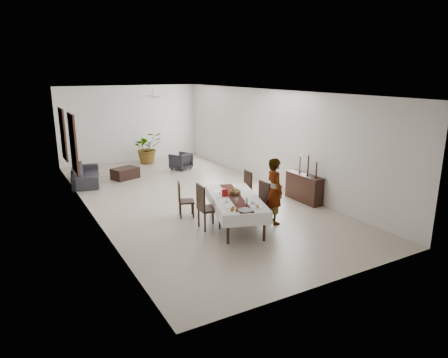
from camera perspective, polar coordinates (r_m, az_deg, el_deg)
The scene contains 88 objects.
floor at distance 12.42m, azimuth -4.80°, elevation -2.55°, with size 6.00×12.00×0.00m, color #B3A48E.
ceiling at distance 11.85m, azimuth -5.15°, elevation 12.36°, with size 6.00×12.00×0.02m, color white.
wall_back at distance 17.62m, azimuth -13.19°, elevation 7.69°, with size 6.00×0.02×3.20m, color white.
wall_front at distance 7.17m, azimuth 15.44°, elevation -2.98°, with size 6.00×0.02×3.20m, color white.
wall_left at distance 11.16m, azimuth -19.13°, elevation 3.12°, with size 0.02×12.00×3.20m, color white.
wall_right at distance 13.54m, azimuth 6.72°, elevation 5.84°, with size 0.02×12.00×3.20m, color white.
dining_table_top at distance 9.95m, azimuth 1.63°, elevation -2.81°, with size 0.96×2.31×0.05m, color black.
table_leg_fl at distance 8.98m, azimuth 0.57°, elevation -7.28°, with size 0.07×0.07×0.67m, color black.
table_leg_fr at distance 9.19m, azimuth 5.78°, elevation -6.84°, with size 0.07×0.07×0.67m, color black.
table_leg_bl at distance 11.01m, azimuth -1.84°, elevation -3.01°, with size 0.07×0.07×0.67m, color black.
table_leg_br at distance 11.17m, azimuth 2.45°, elevation -2.73°, with size 0.07×0.07×0.67m, color black.
tablecloth_top at distance 9.94m, azimuth 1.63°, elevation -2.65°, with size 1.14×2.48×0.01m, color silver.
tablecloth_drape_left at distance 9.88m, azimuth -1.56°, elevation -3.62°, with size 0.01×2.48×0.29m, color white.
tablecloth_drape_right at distance 10.12m, azimuth 4.73°, elevation -3.20°, with size 0.01×2.48×0.29m, color white.
tablecloth_drape_near at distance 8.86m, azimuth 3.46°, elevation -5.90°, with size 1.14×0.01×0.29m, color white.
tablecloth_drape_far at distance 11.14m, azimuth 0.17°, elevation -1.43°, with size 1.14×0.01×0.29m, color white.
table_runner at distance 9.94m, azimuth 1.63°, elevation -2.61°, with size 0.34×2.41×0.00m, color #4E1B16.
red_pitcher at distance 10.00m, azimuth 0.10°, elevation -1.93°, with size 0.14×0.14×0.19m, color maroon.
pitcher_handle at distance 9.98m, azimuth -0.36°, elevation -1.96°, with size 0.12×0.12×0.02m, color maroon.
wine_glass_near at distance 9.37m, azimuth 3.20°, elevation -3.24°, with size 0.07×0.07×0.16m, color silver.
wine_glass_mid at distance 9.40m, azimuth 1.80°, elevation -3.14°, with size 0.07×0.07×0.16m, color white.
wine_glass_far at distance 9.97m, azimuth 1.84°, elevation -2.07°, with size 0.07×0.07×0.16m, color silver.
teacup_right at distance 9.47m, azimuth 4.13°, elevation -3.38°, with size 0.09×0.09×0.06m, color silver.
saucer_right at distance 9.48m, azimuth 4.13°, elevation -3.51°, with size 0.14×0.14×0.01m, color white.
teacup_left at distance 9.56m, azimuth 0.41°, elevation -3.16°, with size 0.09×0.09×0.06m, color white.
saucer_left at distance 9.57m, azimuth 0.41°, elevation -3.29°, with size 0.14×0.14×0.01m, color white.
plate_near_right at distance 9.22m, azimuth 4.79°, elevation -4.05°, with size 0.23×0.23×0.01m, color white.
bread_near_right at distance 9.21m, azimuth 4.79°, elevation -3.90°, with size 0.09×0.09×0.09m, color tan.
plate_near_left at distance 9.21m, azimuth 0.90°, elevation -4.03°, with size 0.23×0.23×0.01m, color white.
plate_far_left at distance 10.37m, azimuth -0.70°, elevation -1.81°, with size 0.23×0.23×0.01m, color silver.
serving_tray at distance 9.01m, azimuth 3.10°, elevation -4.48°, with size 0.35×0.35×0.02m, color #3D3D42.
jam_jar_a at distance 8.92m, azimuth 1.83°, elevation -4.47°, with size 0.06×0.06×0.07m, color #974716.
jam_jar_b at distance 8.96m, azimuth 1.15°, elevation -4.39°, with size 0.06×0.06×0.07m, color brown.
jam_jar_c at distance 9.06m, azimuth 1.31°, elevation -4.17°, with size 0.06×0.06×0.07m, color brown.
fruit_basket at distance 10.16m, azimuth 1.59°, elevation -1.94°, with size 0.29×0.29×0.10m, color brown.
fruit_red at distance 10.16m, azimuth 1.72°, elevation -1.51°, with size 0.09×0.09×0.09m, color maroon.
fruit_green at distance 10.16m, azimuth 1.34°, elevation -1.51°, with size 0.08×0.08×0.08m, color #5D7824.
fruit_yellow at distance 10.09m, azimuth 1.65°, elevation -1.62°, with size 0.08×0.08×0.08m, color gold.
chair_right_near_seat at distance 10.31m, azimuth 4.88°, elevation -3.63°, with size 0.43×0.43×0.05m, color black.
chair_right_near_leg_fl at distance 10.37m, azimuth 6.23°, elevation -4.97°, with size 0.04×0.04×0.43m, color black.
chair_right_near_leg_fr at distance 10.63m, azimuth 5.01°, elevation -4.43°, with size 0.04×0.04×0.43m, color black.
chair_right_near_leg_bl at distance 10.16m, azimuth 4.67°, elevation -5.36°, with size 0.04×0.04×0.43m, color black.
chair_right_near_leg_br at distance 10.42m, azimuth 3.47°, elevation -4.80°, with size 0.04×0.04×0.43m, color black.
chair_right_near_back at distance 10.34m, azimuth 5.77°, elevation -1.88°, with size 0.43×0.04×0.55m, color black.
chair_right_far_seat at distance 11.38m, azimuth 2.55°, elevation -1.77°, with size 0.44×0.44×0.05m, color black.
chair_right_far_leg_fl at distance 11.39m, azimuth 3.75°, elevation -3.05°, with size 0.04×0.04×0.43m, color black.
chair_right_far_leg_fr at distance 11.68m, azimuth 2.89°, elevation -2.56°, with size 0.04×0.04×0.43m, color black.
chair_right_far_leg_bl at distance 11.22m, azimuth 2.16°, elevation -3.30°, with size 0.04×0.04×0.43m, color black.
chair_right_far_leg_br at distance 11.52m, azimuth 1.33°, elevation -2.80°, with size 0.04×0.04×0.43m, color black.
chair_right_far_back at distance 11.39m, azimuth 3.44°, elevation -0.22°, with size 0.44×0.04×0.55m, color black.
chair_left_near_seat at distance 9.82m, azimuth -2.16°, elevation -4.27°, with size 0.48×0.48×0.05m, color black.
chair_left_near_leg_fl at distance 10.01m, azimuth -3.63°, elevation -5.52°, with size 0.05×0.05×0.47m, color black.
chair_left_near_leg_fr at distance 9.67m, azimuth -2.73°, elevation -6.26°, with size 0.05×0.05×0.47m, color black.
chair_left_near_leg_bl at distance 10.16m, azimuth -1.58°, elevation -5.19°, with size 0.05×0.05×0.47m, color black.
chair_left_near_leg_br at distance 9.82m, azimuth -0.62°, elevation -5.90°, with size 0.05×0.05×0.47m, color black.
chair_left_near_back at distance 9.64m, azimuth -3.36°, elevation -2.62°, with size 0.48×0.04×0.61m, color black.
chair_left_far_seat at distance 10.65m, azimuth -5.42°, elevation -3.20°, with size 0.41×0.41×0.05m, color black.
chair_left_far_leg_fl at distance 10.86m, azimuth -6.35°, elevation -4.10°, with size 0.04×0.04×0.40m, color black.
chair_left_far_leg_fr at distance 10.55m, azimuth -6.19°, elevation -4.69°, with size 0.04×0.04×0.40m, color black.
chair_left_far_leg_bl at distance 10.89m, azimuth -4.60°, elevation -4.00°, with size 0.04×0.04×0.40m, color black.
chair_left_far_leg_br at distance 10.58m, azimuth -4.40°, elevation -4.58°, with size 0.04×0.04×0.40m, color black.
chair_left_far_back at distance 10.55m, azimuth -6.45°, elevation -1.83°, with size 0.41×0.04×0.52m, color black.
woman at distance 10.12m, azimuth 7.23°, elevation -1.72°, with size 0.62×0.41×1.70m, color gray.
sideboard_body at distance 12.11m, azimuth 11.34°, elevation -1.30°, with size 0.35×1.32×0.79m, color black.
sideboard_top at distance 12.01m, azimuth 11.44°, elevation 0.57°, with size 0.39×1.37×0.03m, color black.
candlestick_near_base at distance 11.65m, azimuth 12.98°, elevation 0.17°, with size 0.09×0.09×0.03m, color black.
candlestick_near_shaft at distance 11.60m, azimuth 13.05°, elevation 1.29°, with size 0.04×0.04×0.44m, color black.
candlestick_near_candle at distance 11.54m, azimuth 13.13°, elevation 2.52°, with size 0.03×0.03×0.07m, color #ECE7CC.
candlestick_mid_base at distance 11.90m, azimuth 11.85°, elevation 0.56°, with size 0.09×0.09×0.03m, color black.
candlestick_mid_shaft at distance 11.83m, azimuth 11.93°, elevation 1.96°, with size 0.04×0.04×0.57m, color black.
candlestick_mid_candle at distance 11.77m, azimuth 12.02°, elevation 3.48°, with size 0.03×0.03×0.07m, color silver.
candlestick_far_base at distance 12.16m, azimuth 10.77°, elevation 0.92°, with size 0.09×0.09×0.03m, color black.
candlestick_far_shaft at distance 12.10m, azimuth 10.83°, elevation 2.09°, with size 0.04×0.04×0.48m, color black.
candlestick_far_candle at distance 12.04m, azimuth 10.89°, elevation 3.38°, with size 0.03×0.03×0.07m, color white.
sofa at distance 14.66m, azimuth -19.15°, elevation 0.68°, with size 2.17×0.85×0.63m, color #2C2A2F.
armchair at distance 15.90m, azimuth -6.20°, elevation 2.56°, with size 0.69×0.71×0.65m, color #28252A.
coffee_table at distance 14.85m, azimuth -13.94°, elevation 0.80°, with size 0.90×0.60×0.40m, color black.
potted_plant at distance 17.13m, azimuth -10.87°, elevation 4.43°, with size 1.19×1.03×1.32m, color #2F5421.
mirror_frame_near at distance 13.30m, azimuth -20.75°, elevation 4.80°, with size 0.06×1.05×1.85m, color black.
mirror_glass_near at distance 13.31m, azimuth -20.60°, elevation 4.82°, with size 0.01×0.90×1.70m, color silver.
mirror_frame_far at distance 15.36m, azimuth -22.02°, elevation 5.95°, with size 0.06×1.05×1.85m, color black.
mirror_glass_far at distance 15.37m, azimuth -21.89°, elevation 5.96°, with size 0.01×0.90×1.70m, color silver.
fan_rod at distance 14.64m, azimuth -10.11°, elevation 12.32°, with size 0.04×0.04×0.20m, color silver.
fan_hub at distance 14.65m, azimuth -10.08°, elevation 11.53°, with size 0.16×0.16×0.08m, color white.
fan_blade_n at distance 14.98m, azimuth -10.53°, elevation 11.59°, with size 0.10×0.55×0.01m, color silver.
fan_blade_s at distance 14.32m, azimuth -9.59°, elevation 11.48°, with size 0.10×0.55×0.01m, color silver.
fan_blade_e at distance 14.77m, azimuth -8.77°, elevation 11.62°, with size 0.55×0.10×0.01m, color silver.
fan_blade_w at distance 14.54m, azimuth -11.40°, elevation 11.45°, with size 0.55×0.10×0.01m, color silver.
Camera 1 is at (-4.89, -10.79, 3.76)m, focal length 32.00 mm.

